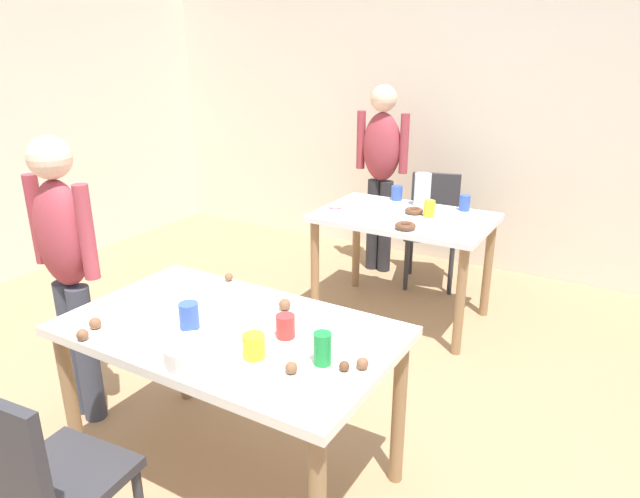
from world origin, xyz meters
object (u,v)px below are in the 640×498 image
chair_near_table (38,479)px  pitcher_far (422,190)px  person_adult_far (381,163)px  soda_can (323,349)px  chair_far_table (433,222)px  mixing_bowl (191,354)px  dining_table_near (230,346)px  dining_table_far (404,230)px  person_girl_near (66,259)px

chair_near_table → pitcher_far: size_ratio=3.75×
person_adult_far → soda_can: size_ratio=12.62×
chair_far_table → person_adult_far: person_adult_far is taller
pitcher_far → mixing_bowl: bearing=-88.7°
chair_far_table → pitcher_far: bearing=-82.2°
chair_near_table → mixing_bowl: chair_near_table is taller
chair_near_table → pitcher_far: 2.94m
chair_near_table → chair_far_table: bearing=87.8°
soda_can → person_adult_far: bearing=110.5°
person_adult_far → soda_can: person_adult_far is taller
dining_table_near → pitcher_far: pitcher_far is taller
dining_table_near → soda_can: 0.50m
chair_near_table → chair_far_table: (0.13, 3.37, 0.00)m
dining_table_near → soda_can: soda_can is taller
soda_can → dining_table_far: bearing=104.0°
person_adult_far → pitcher_far: bearing=-41.2°
dining_table_near → pitcher_far: 2.15m
mixing_bowl → pitcher_far: (-0.06, 2.43, 0.08)m
person_adult_far → soda_can: (0.99, -2.65, -0.11)m
dining_table_near → person_adult_far: (-0.52, 2.60, 0.27)m
person_girl_near → mixing_bowl: bearing=-14.6°
person_adult_far → person_girl_near: bearing=-99.5°
person_girl_near → person_adult_far: bearing=80.5°
dining_table_far → soda_can: (0.48, -1.92, 0.17)m
mixing_bowl → pitcher_far: pitcher_far is taller
chair_far_table → dining_table_near: bearing=-88.9°
mixing_bowl → soda_can: bearing=30.9°
mixing_bowl → person_adult_far: bearing=101.5°
dining_table_far → pitcher_far: bearing=86.0°
chair_near_table → soda_can: size_ratio=7.13×
person_girl_near → person_adult_far: size_ratio=0.94×
chair_near_table → soda_can: soda_can is taller
chair_near_table → dining_table_near: bearing=77.0°
dining_table_far → pitcher_far: 0.35m
pitcher_far → person_adult_far: bearing=138.8°
soda_can → pitcher_far: (-0.46, 2.19, 0.06)m
dining_table_far → person_adult_far: (-0.51, 0.74, 0.28)m
dining_table_far → person_adult_far: 0.94m
dining_table_far → chair_far_table: size_ratio=1.32×
chair_far_table → soda_can: size_ratio=7.13×
dining_table_far → pitcher_far: size_ratio=4.96×
dining_table_near → person_adult_far: 2.67m
person_adult_far → mixing_bowl: (0.59, -2.89, -0.13)m
dining_table_near → chair_near_table: size_ratio=1.57×
dining_table_far → chair_far_table: chair_far_table is taller
chair_near_table → person_girl_near: bearing=136.1°
chair_near_table → mixing_bowl: 0.62m
chair_near_table → person_adult_far: 3.42m
chair_near_table → pitcher_far: bearing=86.2°
person_adult_far → pitcher_far: size_ratio=6.63×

